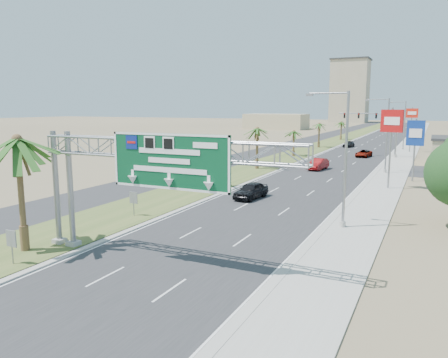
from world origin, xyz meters
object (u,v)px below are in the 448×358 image
at_px(pole_sign_red_far, 412,117).
at_px(sign_gantry, 150,158).
at_px(palm_near, 17,140).
at_px(car_right_lane, 364,154).
at_px(car_far, 349,144).
at_px(car_left_lane, 251,191).
at_px(car_mid_lane, 318,164).
at_px(pole_sign_blue, 415,135).
at_px(pole_sign_red_near, 392,126).
at_px(signal_mast, 384,130).

bearing_deg(pole_sign_red_far, sign_gantry, -97.80).
distance_m(palm_near, car_right_lane, 63.87).
bearing_deg(car_far, pole_sign_red_far, -18.86).
distance_m(car_left_lane, pole_sign_red_far, 56.11).
relative_size(car_right_lane, pole_sign_red_far, 0.52).
bearing_deg(car_right_lane, car_mid_lane, -93.46).
relative_size(car_left_lane, pole_sign_blue, 0.62).
distance_m(pole_sign_red_near, pole_sign_red_far, 43.38).
distance_m(signal_mast, pole_sign_blue, 26.03).
xyz_separation_m(sign_gantry, car_far, (-2.72, 79.32, -5.42)).
bearing_deg(signal_mast, car_left_lane, -100.21).
xyz_separation_m(signal_mast, car_left_lane, (-7.78, -43.18, -4.06)).
relative_size(palm_near, car_mid_lane, 1.72).
xyz_separation_m(palm_near, pole_sign_red_far, (18.20, 75.34, 0.00)).
height_order(sign_gantry, pole_sign_red_far, pole_sign_red_far).
height_order(sign_gantry, car_far, sign_gantry).
xyz_separation_m(car_left_lane, pole_sign_blue, (13.76, 17.86, 4.72)).
bearing_deg(signal_mast, palm_near, -102.66).
bearing_deg(pole_sign_red_far, car_left_lane, -102.01).
relative_size(palm_near, pole_sign_red_far, 0.95).
bearing_deg(pole_sign_blue, car_right_lane, 110.80).
xyz_separation_m(palm_near, signal_mast, (14.37, 63.97, -2.08)).
bearing_deg(palm_near, car_left_lane, 72.40).
xyz_separation_m(sign_gantry, pole_sign_red_far, (10.06, 73.42, 0.88)).
distance_m(car_right_lane, car_far, 19.60).
height_order(palm_near, car_left_lane, palm_near).
relative_size(sign_gantry, pole_sign_blue, 2.23).
distance_m(signal_mast, car_far, 19.91).
bearing_deg(pole_sign_blue, car_mid_lane, 159.56).
relative_size(car_left_lane, car_far, 1.05).
relative_size(car_left_lane, pole_sign_red_far, 0.53).
bearing_deg(sign_gantry, pole_sign_red_far, 82.20).
relative_size(pole_sign_red_near, pole_sign_red_far, 1.00).
xyz_separation_m(sign_gantry, palm_near, (-8.14, -1.93, 0.87)).
distance_m(car_left_lane, car_mid_lane, 22.60).
bearing_deg(sign_gantry, car_right_lane, 87.03).
xyz_separation_m(car_right_lane, pole_sign_blue, (9.08, -23.89, 4.87)).
relative_size(pole_sign_red_near, pole_sign_blue, 1.17).
distance_m(car_far, pole_sign_blue, 45.41).
bearing_deg(car_right_lane, car_far, 114.48).
distance_m(car_far, pole_sign_red_near, 51.30).
xyz_separation_m(car_far, pole_sign_blue, (14.95, -42.60, 4.87)).
bearing_deg(car_left_lane, pole_sign_red_near, 50.84).
xyz_separation_m(pole_sign_blue, pole_sign_red_far, (-2.16, 36.69, 1.42)).
bearing_deg(pole_sign_red_near, car_mid_lane, 132.60).
xyz_separation_m(car_mid_lane, pole_sign_blue, (12.63, -4.71, 4.71)).
height_order(sign_gantry, signal_mast, signal_mast).
bearing_deg(car_mid_lane, pole_sign_red_near, -40.22).
relative_size(car_far, pole_sign_red_far, 0.50).
height_order(sign_gantry, pole_sign_red_near, pole_sign_red_near).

